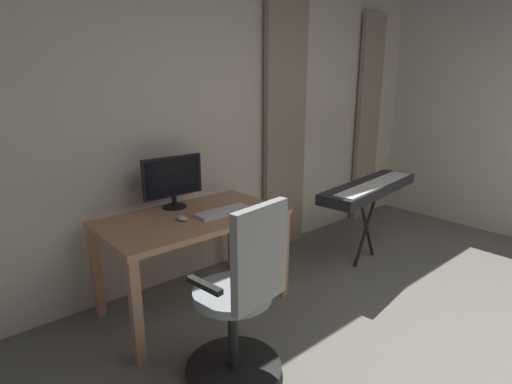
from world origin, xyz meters
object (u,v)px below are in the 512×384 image
computer_keyboard (224,212)px  piano_keyboard (370,189)px  office_chair (242,303)px  desk (193,228)px  computer_monitor (173,179)px  computer_mouse (182,218)px

computer_keyboard → piano_keyboard: bearing=168.9°
office_chair → computer_keyboard: (-0.42, -0.74, 0.24)m
computer_keyboard → piano_keyboard: 1.46m
office_chair → computer_keyboard: 0.88m
computer_keyboard → piano_keyboard: (-1.43, 0.28, -0.02)m
computer_keyboard → piano_keyboard: piano_keyboard is taller
piano_keyboard → computer_keyboard: bearing=-18.9°
desk → office_chair: bearing=75.3°
office_chair → computer_monitor: size_ratio=2.21×
piano_keyboard → computer_monitor: bearing=-29.2°
office_chair → computer_monitor: (-0.22, -1.10, 0.45)m
computer_keyboard → desk: bearing=-28.2°
desk → computer_mouse: bearing=24.3°
computer_mouse → computer_monitor: bearing=-110.1°
computer_monitor → computer_keyboard: size_ratio=1.14×
piano_keyboard → desk: bearing=-21.2°
computer_monitor → computer_keyboard: bearing=119.2°
computer_monitor → piano_keyboard: size_ratio=0.37×
desk → computer_monitor: (0.00, -0.25, 0.32)m
desk → piano_keyboard: (-1.63, 0.39, 0.08)m
computer_mouse → desk: bearing=-155.7°
computer_keyboard → computer_mouse: computer_mouse is taller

